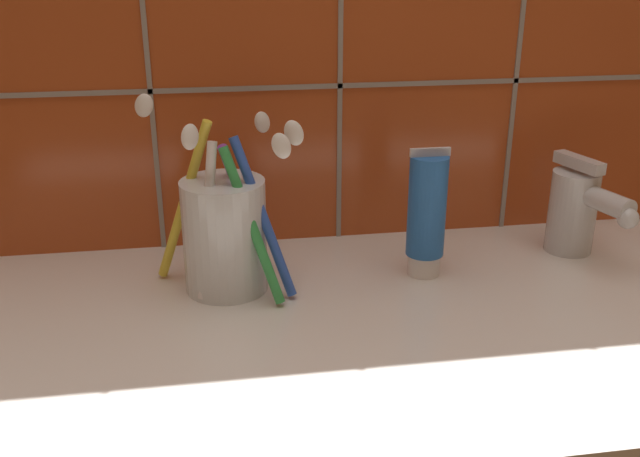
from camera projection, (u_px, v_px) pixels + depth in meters
sink_counter at (356, 330)px, 62.66cm from camera, size 77.07×39.38×2.00cm
tile_wall_backsplash at (320, 26)px, 72.09cm from camera, size 87.07×1.72×49.71cm
toothbrush_cup at (225, 231)px, 66.01cm from camera, size 15.38×13.09×18.41cm
toothpaste_tube at (427, 214)px, 68.67cm from camera, size 3.89×3.70×12.91cm
sink_faucet at (578, 208)px, 74.14cm from camera, size 5.51×10.91×10.33cm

